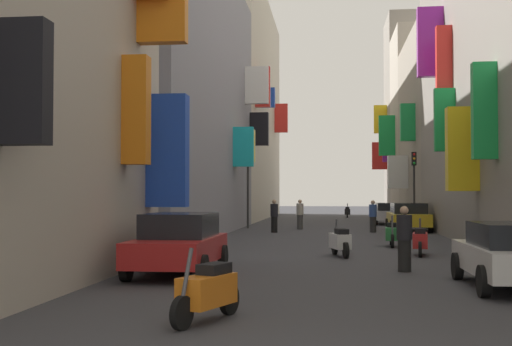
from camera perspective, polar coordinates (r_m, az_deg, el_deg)
The scene contains 20 objects.
ground_plane at distance 34.56m, azimuth 6.47°, elevation -4.93°, with size 140.00×140.00×0.00m, color #38383D.
building_left_mid_b at distance 32.38m, azimuth -7.95°, elevation 6.63°, with size 7.35×21.15×13.27m.
building_left_mid_c at distance 54.07m, azimuth -2.12°, elevation 5.41°, with size 7.15×22.93×17.36m.
building_right_mid_b at distance 45.55m, azimuth 16.55°, elevation 3.56°, with size 7.30×12.67×12.20m.
building_right_mid_c at distance 55.35m, azimuth 14.74°, elevation 4.01°, with size 7.25×7.02×14.88m.
building_right_far at distance 62.17m, azimuth 13.83°, elevation 4.70°, with size 7.39×6.51×17.76m.
parked_car_silver at distance 43.02m, azimuth 11.27°, elevation -3.33°, with size 2.00×4.38×1.34m.
parked_car_red at distance 16.03m, azimuth -6.56°, elevation -5.88°, with size 1.87×4.08×1.44m.
parked_car_yellow at distance 34.93m, azimuth 12.84°, elevation -3.62°, with size 2.03×4.22×1.44m.
scooter_green at distance 24.74m, azimuth 11.48°, elevation -5.09°, with size 0.50×1.85×1.13m.
scooter_black at distance 54.53m, azimuth 7.79°, elevation -3.29°, with size 0.48×1.77×1.13m.
scooter_red at distance 21.37m, azimuth 13.80°, elevation -5.60°, with size 0.58×1.89×1.13m.
scooter_orange at distance 10.10m, azimuth -4.14°, elevation -9.96°, with size 0.79×1.75×1.13m.
scooter_white at distance 20.58m, azimuth 7.17°, elevation -5.78°, with size 0.68×1.83×1.13m.
pedestrian_crossing at distance 36.09m, azimuth 3.76°, elevation -3.55°, with size 0.48×0.48×1.60m.
pedestrian_near_left at distance 33.01m, azimuth 1.56°, elevation -3.69°, with size 0.53×0.53×1.62m.
pedestrian_near_right at distance 33.67m, azimuth 9.92°, elevation -3.66°, with size 0.49×0.49×1.58m.
pedestrian_mid_street at distance 16.82m, azimuth 12.52°, elevation -5.52°, with size 0.44×0.44×1.60m.
traffic_light_near_corner at distance 37.03m, azimuth -0.70°, elevation -0.11°, with size 0.26×0.34×4.40m.
traffic_light_far_corner at distance 38.47m, azimuth 13.30°, elevation -0.27°, with size 0.26×0.34×4.24m.
Camera 1 is at (-0.02, -4.51, 1.90)m, focal length 47.00 mm.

